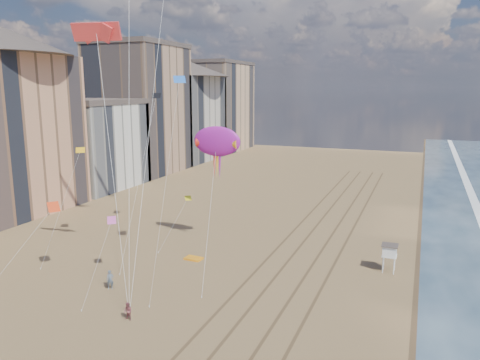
% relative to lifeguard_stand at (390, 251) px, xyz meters
% --- Properties ---
extents(wet_sand, '(260.00, 260.00, 0.00)m').
position_rel_lifeguard_stand_xyz_m(wet_sand, '(7.10, 10.10, -2.31)').
color(wet_sand, '#42301E').
rests_on(wet_sand, ground).
extents(tracks, '(7.68, 120.00, 0.01)m').
position_rel_lifeguard_stand_xyz_m(tracks, '(-9.35, 0.10, -2.30)').
color(tracks, brown).
rests_on(tracks, ground).
extents(buildings, '(34.72, 131.35, 29.00)m').
position_rel_lifeguard_stand_xyz_m(buildings, '(-57.63, 35.69, 11.24)').
color(buildings, '#C6B284').
rests_on(buildings, ground).
extents(lifeguard_stand, '(1.66, 1.66, 3.00)m').
position_rel_lifeguard_stand_xyz_m(lifeguard_stand, '(0.00, 0.00, 0.00)').
color(lifeguard_stand, white).
rests_on(lifeguard_stand, ground).
extents(grounded_kite, '(2.04, 1.40, 0.22)m').
position_rel_lifeguard_stand_xyz_m(grounded_kite, '(-20.83, -4.34, -2.20)').
color(grounded_kite, orange).
rests_on(grounded_kite, ground).
extents(show_kite, '(5.12, 6.95, 17.90)m').
position_rel_lifeguard_stand_xyz_m(show_kite, '(-19.68, -0.16, 10.69)').
color(show_kite, '#991794').
rests_on(show_kite, ground).
extents(kite_flyer_a, '(0.82, 0.76, 1.88)m').
position_rel_lifeguard_stand_xyz_m(kite_flyer_a, '(-24.67, -14.37, -1.37)').
color(kite_flyer_a, '#535F6A').
rests_on(kite_flyer_a, ground).
extents(kite_flyer_b, '(0.87, 0.75, 1.56)m').
position_rel_lifeguard_stand_xyz_m(kite_flyer_b, '(-19.44, -18.97, -1.53)').
color(kite_flyer_b, brown).
rests_on(kite_flyer_b, ground).
extents(small_kites, '(17.51, 18.80, 15.31)m').
position_rel_lifeguard_stand_xyz_m(small_kites, '(-27.55, -6.75, 9.98)').
color(small_kites, blue).
rests_on(small_kites, ground).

